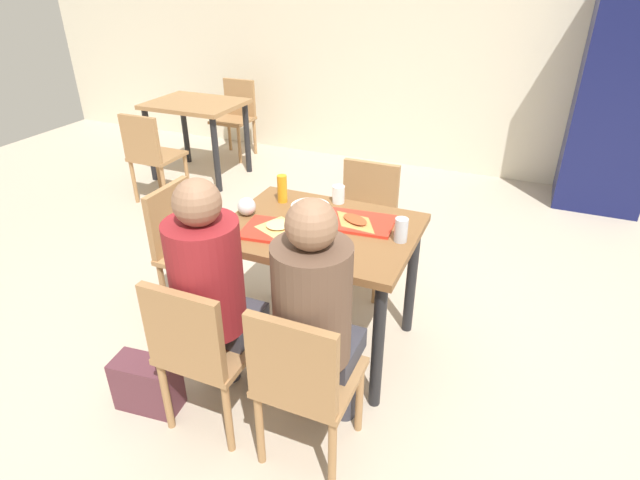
{
  "coord_description": "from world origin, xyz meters",
  "views": [
    {
      "loc": [
        0.93,
        -2.19,
        1.99
      ],
      "look_at": [
        0.0,
        0.0,
        0.69
      ],
      "focal_mm": 28.77,
      "sensor_mm": 36.0,
      "label": 1
    }
  ],
  "objects": [
    {
      "name": "main_table",
      "position": [
        0.0,
        0.0,
        0.65
      ],
      "size": [
        1.0,
        0.77,
        0.77
      ],
      "color": "brown",
      "rests_on": "ground_plane"
    },
    {
      "name": "back_wall",
      "position": [
        0.0,
        3.2,
        1.4
      ],
      "size": [
        10.0,
        0.1,
        2.8
      ],
      "primitive_type": "cube",
      "color": "beige",
      "rests_on": "ground_plane"
    },
    {
      "name": "condiment_bottle",
      "position": [
        -0.32,
        0.21,
        0.85
      ],
      "size": [
        0.06,
        0.06,
        0.16
      ],
      "primitive_type": "cylinder",
      "color": "orange",
      "rests_on": "main_table"
    },
    {
      "name": "plastic_cup_b",
      "position": [
        0.02,
        -0.33,
        0.82
      ],
      "size": [
        0.07,
        0.07,
        0.1
      ],
      "primitive_type": "cylinder",
      "color": "white",
      "rests_on": "main_table"
    },
    {
      "name": "background_table",
      "position": [
        -2.19,
        2.0,
        0.64
      ],
      "size": [
        0.9,
        0.7,
        0.77
      ],
      "color": "#9E7247",
      "rests_on": "ground_plane"
    },
    {
      "name": "ground_plane",
      "position": [
        0.0,
        0.0,
        -0.01
      ],
      "size": [
        10.0,
        10.0,
        0.02
      ],
      "primitive_type": "cube",
      "color": "#B7A893"
    },
    {
      "name": "chair_far_side",
      "position": [
        0.0,
        0.77,
        0.49
      ],
      "size": [
        0.4,
        0.4,
        0.84
      ],
      "color": "#9E7247",
      "rests_on": "ground_plane"
    },
    {
      "name": "background_chair_near",
      "position": [
        -2.19,
        1.26,
        0.49
      ],
      "size": [
        0.4,
        0.4,
        0.84
      ],
      "color": "#9E7247",
      "rests_on": "ground_plane"
    },
    {
      "name": "plastic_cup_a",
      "position": [
        -0.02,
        0.33,
        0.82
      ],
      "size": [
        0.07,
        0.07,
        0.1
      ],
      "primitive_type": "cylinder",
      "color": "white",
      "rests_on": "main_table"
    },
    {
      "name": "chair_near_right",
      "position": [
        0.25,
        -0.77,
        0.49
      ],
      "size": [
        0.4,
        0.4,
        0.84
      ],
      "color": "#9E7247",
      "rests_on": "ground_plane"
    },
    {
      "name": "handbag",
      "position": [
        -0.6,
        -0.79,
        0.14
      ],
      "size": [
        0.34,
        0.2,
        0.28
      ],
      "primitive_type": "cube",
      "rotation": [
        0.0,
        0.0,
        0.11
      ],
      "color": "#592D38",
      "rests_on": "ground_plane"
    },
    {
      "name": "drink_fridge",
      "position": [
        1.56,
        2.85,
        0.95
      ],
      "size": [
        0.7,
        0.6,
        1.9
      ],
      "primitive_type": "cube",
      "color": "#14194C",
      "rests_on": "ground_plane"
    },
    {
      "name": "background_chair_far",
      "position": [
        -2.19,
        2.73,
        0.49
      ],
      "size": [
        0.4,
        0.4,
        0.84
      ],
      "color": "#9E7247",
      "rests_on": "ground_plane"
    },
    {
      "name": "chair_near_left",
      "position": [
        -0.25,
        -0.77,
        0.49
      ],
      "size": [
        0.4,
        0.4,
        0.84
      ],
      "color": "#9E7247",
      "rests_on": "ground_plane"
    },
    {
      "name": "paper_plate_center",
      "position": [
        -0.15,
        0.21,
        0.77
      ],
      "size": [
        0.22,
        0.22,
        0.01
      ],
      "primitive_type": "cylinder",
      "color": "white",
      "rests_on": "main_table"
    },
    {
      "name": "paper_plate_near_edge",
      "position": [
        0.15,
        -0.21,
        0.77
      ],
      "size": [
        0.22,
        0.22,
        0.01
      ],
      "primitive_type": "cylinder",
      "color": "white",
      "rests_on": "main_table"
    },
    {
      "name": "tray_red_far",
      "position": [
        0.17,
        0.12,
        0.78
      ],
      "size": [
        0.38,
        0.29,
        0.02
      ],
      "primitive_type": "cube",
      "rotation": [
        0.0,
        0.0,
        0.1
      ],
      "color": "red",
      "rests_on": "main_table"
    },
    {
      "name": "tray_red_near",
      "position": [
        -0.17,
        -0.14,
        0.78
      ],
      "size": [
        0.39,
        0.3,
        0.02
      ],
      "primitive_type": "cube",
      "rotation": [
        0.0,
        0.0,
        0.13
      ],
      "color": "red",
      "rests_on": "main_table"
    },
    {
      "name": "person_in_brown_jacket",
      "position": [
        0.25,
        -0.63,
        0.73
      ],
      "size": [
        0.32,
        0.42,
        1.25
      ],
      "color": "#383842",
      "rests_on": "ground_plane"
    },
    {
      "name": "soda_can",
      "position": [
        0.42,
        0.02,
        0.83
      ],
      "size": [
        0.07,
        0.07,
        0.12
      ],
      "primitive_type": "cylinder",
      "color": "#B7BCC6",
      "rests_on": "main_table"
    },
    {
      "name": "pizza_slice_a",
      "position": [
        -0.19,
        -0.11,
        0.79
      ],
      "size": [
        0.23,
        0.23,
        0.02
      ],
      "color": "#DBAD60",
      "rests_on": "tray_red_near"
    },
    {
      "name": "person_in_red",
      "position": [
        -0.25,
        -0.63,
        0.73
      ],
      "size": [
        0.32,
        0.42,
        1.25
      ],
      "color": "#383842",
      "rests_on": "ground_plane"
    },
    {
      "name": "pizza_slice_b",
      "position": [
        0.16,
        0.1,
        0.79
      ],
      "size": [
        0.26,
        0.23,
        0.02
      ],
      "color": "#C68C47",
      "rests_on": "tray_red_far"
    },
    {
      "name": "foil_bundle",
      "position": [
        -0.42,
        -0.02,
        0.82
      ],
      "size": [
        0.1,
        0.1,
        0.1
      ],
      "primitive_type": "sphere",
      "color": "silver",
      "rests_on": "main_table"
    },
    {
      "name": "chair_left_end",
      "position": [
        -0.88,
        0.0,
        0.49
      ],
      "size": [
        0.4,
        0.4,
        0.84
      ],
      "color": "#9E7247",
      "rests_on": "ground_plane"
    },
    {
      "name": "pizza_slice_c",
      "position": [
        -0.13,
        0.19,
        0.79
      ],
      "size": [
        0.18,
        0.15,
        0.02
      ],
      "color": "#DBAD60",
      "rests_on": "paper_plate_center"
    }
  ]
}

